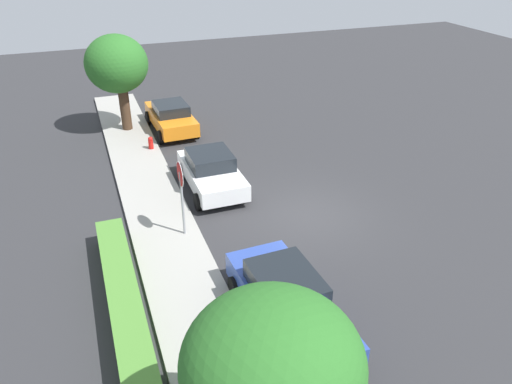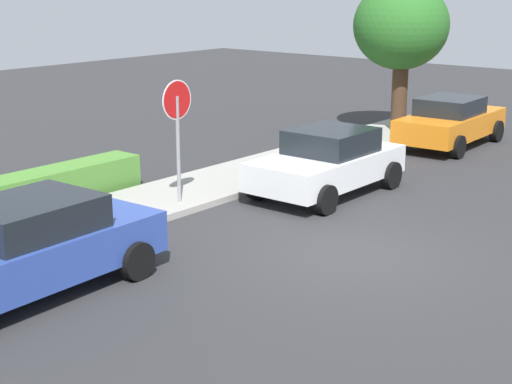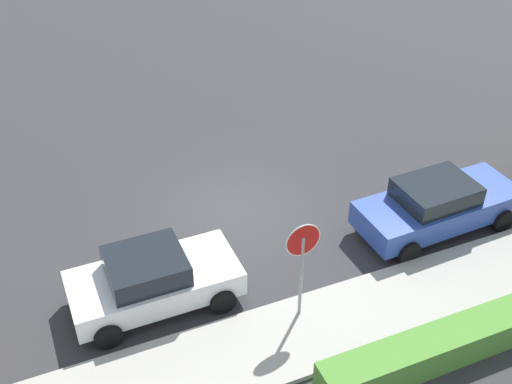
{
  "view_description": "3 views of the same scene",
  "coord_description": "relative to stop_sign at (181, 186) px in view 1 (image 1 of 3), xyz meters",
  "views": [
    {
      "loc": [
        -13.68,
        7.0,
        9.25
      ],
      "look_at": [
        -0.35,
        2.1,
        1.48
      ],
      "focal_mm": 35.0,
      "sensor_mm": 36.0,
      "label": 1
    },
    {
      "loc": [
        -11.25,
        -7.05,
        4.76
      ],
      "look_at": [
        -0.23,
        2.05,
        0.84
      ],
      "focal_mm": 55.0,
      "sensor_mm": 36.0,
      "label": 2
    },
    {
      "loc": [
        5.15,
        13.73,
        11.14
      ],
      "look_at": [
        -0.28,
        0.97,
        1.2
      ],
      "focal_mm": 45.0,
      "sensor_mm": 36.0,
      "label": 3
    }
  ],
  "objects": [
    {
      "name": "fire_hydrant",
      "position": [
        7.35,
        -0.15,
        -1.54
      ],
      "size": [
        0.3,
        0.22,
        0.72
      ],
      "color": "red",
      "rests_on": "ground_plane"
    },
    {
      "name": "street_tree_near_corner",
      "position": [
        -8.72,
        0.42,
        1.29
      ],
      "size": [
        2.92,
        2.92,
        4.33
      ],
      "color": "#422D1E",
      "rests_on": "ground_plane"
    },
    {
      "name": "sidewalk_curb",
      "position": [
        -0.1,
        0.6,
        -1.83
      ],
      "size": [
        32.0,
        2.21,
        0.14
      ],
      "primitive_type": "cube",
      "color": "#9E9B93",
      "rests_on": "ground_plane"
    },
    {
      "name": "front_yard_hedge",
      "position": [
        -3.29,
        2.32,
        -1.51
      ],
      "size": [
        7.83,
        0.82,
        0.78
      ],
      "color": "#4C8433",
      "rests_on": "ground_plane"
    },
    {
      "name": "street_tree_mid_block",
      "position": [
        10.32,
        0.64,
        1.4
      ],
      "size": [
        2.92,
        2.92,
        4.7
      ],
      "color": "#422D1E",
      "rests_on": "ground_plane"
    },
    {
      "name": "parked_car_blue",
      "position": [
        -4.91,
        -1.56,
        -1.14
      ],
      "size": [
        4.65,
        2.12,
        1.51
      ],
      "color": "#2D479E",
      "rests_on": "ground_plane"
    },
    {
      "name": "ground_plane",
      "position": [
        -0.1,
        -4.44,
        -1.9
      ],
      "size": [
        60.0,
        60.0,
        0.0
      ],
      "primitive_type": "plane",
      "color": "#2D2D30"
    },
    {
      "name": "parked_car_white",
      "position": [
        2.97,
        -1.77,
        -1.16
      ],
      "size": [
        3.97,
        2.04,
        1.48
      ],
      "color": "white",
      "rests_on": "ground_plane"
    },
    {
      "name": "parked_car_orange",
      "position": [
        9.55,
        -1.56,
        -1.17
      ],
      "size": [
        4.26,
        2.08,
        1.44
      ],
      "color": "orange",
      "rests_on": "ground_plane"
    },
    {
      "name": "stop_sign",
      "position": [
        0.0,
        0.0,
        0.0
      ],
      "size": [
        0.83,
        0.08,
        2.74
      ],
      "color": "gray",
      "rests_on": "ground_plane"
    }
  ]
}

